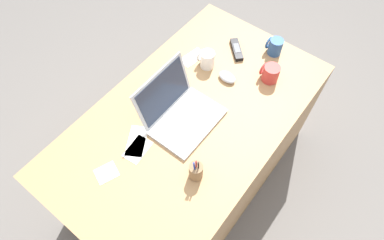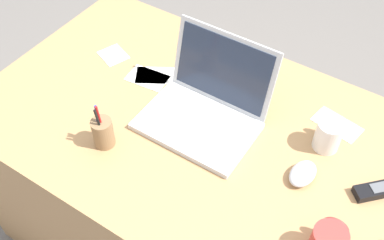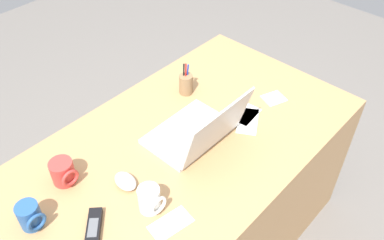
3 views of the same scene
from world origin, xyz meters
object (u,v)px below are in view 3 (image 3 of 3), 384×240
computer_mouse (125,181)px  coffee_mug_spare (30,216)px  cordless_phone (94,230)px  coffee_mug_tall (63,172)px  laptop (198,131)px  pen_holder (186,84)px  coffee_mug_white (150,200)px

computer_mouse → coffee_mug_spare: size_ratio=1.05×
computer_mouse → coffee_mug_spare: coffee_mug_spare is taller
computer_mouse → cordless_phone: bearing=25.8°
coffee_mug_tall → coffee_mug_spare: (0.18, 0.08, 0.00)m
laptop → coffee_mug_tall: (0.48, -0.22, -0.00)m
coffee_mug_tall → pen_holder: size_ratio=0.62×
pen_holder → cordless_phone: bearing=20.6°
coffee_mug_white → cordless_phone: bearing=-20.3°
cordless_phone → pen_holder: bearing=-159.4°
coffee_mug_tall → cordless_phone: (0.06, 0.25, -0.03)m
computer_mouse → pen_holder: size_ratio=0.64×
coffee_mug_white → coffee_mug_tall: 0.34m
coffee_mug_tall → coffee_mug_spare: bearing=23.6°
laptop → computer_mouse: size_ratio=3.45×
coffee_mug_white → cordless_phone: size_ratio=0.67×
coffee_mug_spare → pen_holder: pen_holder is taller
laptop → coffee_mug_white: (0.36, 0.10, -0.00)m
coffee_mug_spare → computer_mouse: bearing=163.2°
laptop → coffee_mug_white: laptop is taller
laptop → coffee_mug_spare: 0.68m
coffee_mug_tall → coffee_mug_white: bearing=111.7°
computer_mouse → pen_holder: pen_holder is taller
coffee_mug_white → coffee_mug_tall: bearing=-68.3°
coffee_mug_spare → cordless_phone: coffee_mug_spare is taller
coffee_mug_tall → coffee_mug_spare: size_ratio=1.02×
computer_mouse → laptop: bearing=178.4°
computer_mouse → coffee_mug_tall: size_ratio=1.03×
computer_mouse → cordless_phone: 0.21m
laptop → coffee_mug_spare: bearing=-11.9°
pen_holder → laptop: bearing=51.8°
coffee_mug_spare → pen_holder: (-0.86, -0.11, 0.00)m
laptop → coffee_mug_tall: 0.53m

